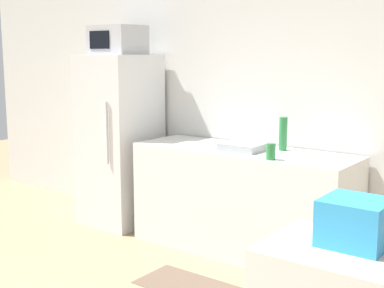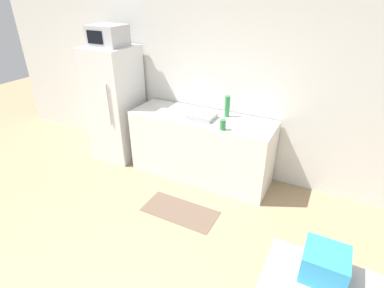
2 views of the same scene
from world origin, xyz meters
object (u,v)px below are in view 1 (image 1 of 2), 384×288
(microwave, at_px, (118,40))
(bottle_tall, at_px, (283,134))
(bottle_short, at_px, (271,152))
(refrigerator, at_px, (120,140))
(basket, at_px, (355,222))

(microwave, distance_m, bottle_tall, 1.86)
(bottle_short, bearing_deg, microwave, 173.06)
(refrigerator, bearing_deg, microwave, -107.22)
(microwave, bearing_deg, bottle_short, -6.94)
(microwave, relative_size, bottle_tall, 1.68)
(refrigerator, relative_size, bottle_tall, 5.99)
(microwave, distance_m, basket, 3.68)
(bottle_short, bearing_deg, refrigerator, 173.02)
(bottle_tall, bearing_deg, refrigerator, -173.80)
(bottle_tall, relative_size, basket, 1.23)
(bottle_tall, bearing_deg, basket, -57.00)
(microwave, bearing_deg, basket, -32.26)
(bottle_tall, relative_size, bottle_short, 2.22)
(refrigerator, xyz_separation_m, microwave, (-0.00, -0.00, 0.97))
(bottle_tall, distance_m, bottle_short, 0.42)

